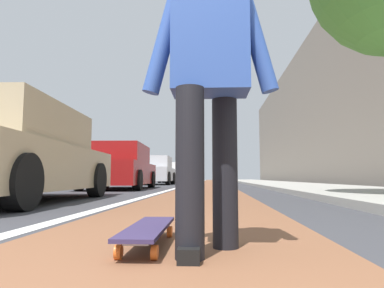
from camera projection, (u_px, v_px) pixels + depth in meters
name	position (u px, v px, depth m)	size (l,w,h in m)	color
ground_plane	(207.00, 189.00, 10.79)	(80.00, 80.00, 0.00)	#38383D
bike_lane_paint	(212.00, 183.00, 24.69)	(56.00, 1.93, 0.00)	brown
lane_stripe_white	(193.00, 184.00, 20.79)	(52.00, 0.16, 0.01)	silver
sidewalk_curb	(275.00, 183.00, 18.50)	(52.00, 3.20, 0.11)	#9E9B93
building_facade	(307.00, 117.00, 22.70)	(40.00, 1.20, 8.95)	gray
skateboard	(148.00, 230.00, 1.86)	(0.84, 0.22, 0.11)	orange
skater_person	(209.00, 72.00, 1.78)	(0.46, 0.72, 1.64)	black
parked_car_near	(12.00, 155.00, 5.21)	(4.61, 2.16, 1.49)	tan
parked_car_mid	(120.00, 168.00, 11.18)	(4.62, 2.10, 1.46)	maroon
parked_car_far	(155.00, 171.00, 18.11)	(4.27, 1.96, 1.50)	#B7B7BC
parked_car_end	(173.00, 173.00, 24.99)	(4.12, 2.07, 1.46)	silver
traffic_light	(191.00, 140.00, 25.32)	(0.33, 0.28, 4.62)	#2D2D2D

